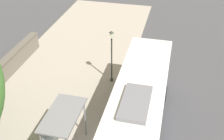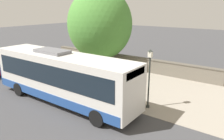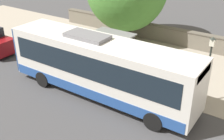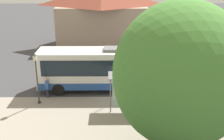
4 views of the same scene
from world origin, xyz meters
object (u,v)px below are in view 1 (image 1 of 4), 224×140
(bus, at_px, (137,117))
(pedestrian, at_px, (125,75))
(bus_shelter, at_px, (61,121))
(street_lamp_near, at_px, (112,52))

(bus, bearing_deg, pedestrian, 108.09)
(bus_shelter, xyz_separation_m, pedestrian, (1.97, 6.24, -1.15))
(bus_shelter, distance_m, pedestrian, 6.64)
(pedestrian, distance_m, street_lamp_near, 1.77)
(bus, distance_m, bus_shelter, 3.82)
(bus_shelter, relative_size, pedestrian, 1.72)
(bus, bearing_deg, street_lamp_near, 116.16)
(bus, relative_size, street_lamp_near, 2.93)
(bus, relative_size, pedestrian, 6.98)
(bus, height_order, bus_shelter, bus)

